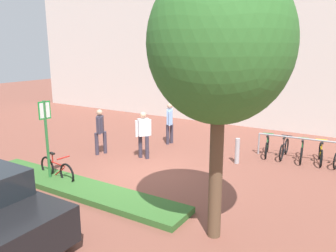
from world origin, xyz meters
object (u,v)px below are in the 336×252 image
object	(u,v)px
tree_sidewalk	(220,45)
bike_at_sign	(57,170)
bollard_steel	(237,151)
person_suited_dark	(100,129)
bike_rack_cluster	(311,152)
person_shirt_white	(143,132)
person_casual_tan	(170,121)
parking_sign_post	(46,130)

from	to	relation	value
tree_sidewalk	bike_at_sign	size ratio (longest dim) A/B	3.33
bollard_steel	person_suited_dark	size ratio (longest dim) A/B	0.52
bike_rack_cluster	person_shirt_white	size ratio (longest dim) A/B	2.18
bollard_steel	person_casual_tan	distance (m)	3.44
bike_at_sign	person_casual_tan	xyz separation A→B (m)	(0.80, 5.25, 0.63)
person_casual_tan	person_shirt_white	bearing A→B (deg)	-85.06
bike_at_sign	person_suited_dark	xyz separation A→B (m)	(-0.68, 2.68, 0.63)
tree_sidewalk	bollard_steel	xyz separation A→B (m)	(-1.23, 4.70, -3.55)
bike_rack_cluster	parking_sign_post	bearing A→B (deg)	-135.99
bike_at_sign	person_shirt_white	world-z (taller)	person_shirt_white
person_casual_tan	bike_rack_cluster	bearing A→B (deg)	7.31
bike_rack_cluster	person_shirt_white	bearing A→B (deg)	-151.87
tree_sidewalk	person_casual_tan	distance (m)	7.78
tree_sidewalk	parking_sign_post	distance (m)	5.91
bike_rack_cluster	bollard_steel	distance (m)	2.68
bike_at_sign	bollard_steel	world-z (taller)	bollard_steel
bike_rack_cluster	person_suited_dark	distance (m)	7.69
person_suited_dark	bike_rack_cluster	bearing A→B (deg)	25.22
person_shirt_white	person_suited_dark	world-z (taller)	same
bike_at_sign	bike_rack_cluster	size ratio (longest dim) A/B	0.45
parking_sign_post	bollard_steel	size ratio (longest dim) A/B	2.75
person_casual_tan	person_shirt_white	xyz separation A→B (m)	(0.18, -2.12, 0.00)
bike_rack_cluster	person_casual_tan	bearing A→B (deg)	-172.69
bike_at_sign	person_shirt_white	distance (m)	3.34
person_casual_tan	bollard_steel	bearing A→B (deg)	-14.91
parking_sign_post	person_suited_dark	bearing A→B (deg)	101.51
bike_at_sign	bollard_steel	xyz separation A→B (m)	(4.08, 4.37, 0.10)
tree_sidewalk	person_casual_tan	world-z (taller)	tree_sidewalk
person_shirt_white	person_suited_dark	bearing A→B (deg)	-164.90
person_shirt_white	bollard_steel	bearing A→B (deg)	21.82
bike_rack_cluster	person_shirt_white	xyz separation A→B (m)	(-5.26, -2.81, 0.64)
person_shirt_white	person_suited_dark	xyz separation A→B (m)	(-1.67, -0.45, 0.00)
parking_sign_post	person_casual_tan	xyz separation A→B (m)	(0.90, 5.43, -0.63)
parking_sign_post	bike_at_sign	distance (m)	1.29
parking_sign_post	person_shirt_white	bearing A→B (deg)	71.92
bike_at_sign	person_casual_tan	world-z (taller)	person_casual_tan
bike_rack_cluster	person_casual_tan	size ratio (longest dim) A/B	2.18
person_casual_tan	person_suited_dark	xyz separation A→B (m)	(-1.48, -2.57, 0.00)
bike_rack_cluster	person_suited_dark	size ratio (longest dim) A/B	2.18
bike_rack_cluster	person_suited_dark	bearing A→B (deg)	-154.78
parking_sign_post	bike_rack_cluster	bearing A→B (deg)	44.01
tree_sidewalk	parking_sign_post	size ratio (longest dim) A/B	2.25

